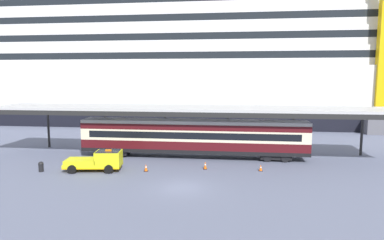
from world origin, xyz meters
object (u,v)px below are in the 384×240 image
(train_carriage, at_px, (193,136))
(traffic_cone_near, at_px, (261,168))
(traffic_cone_far, at_px, (146,168))
(cruise_ship, at_px, (126,49))
(quay_bollard, at_px, (41,166))
(service_truck, at_px, (99,160))
(traffic_cone_mid, at_px, (205,165))

(train_carriage, xyz_separation_m, traffic_cone_near, (6.92, -4.68, -2.01))
(traffic_cone_near, xyz_separation_m, traffic_cone_far, (-10.61, -1.41, 0.05))
(cruise_ship, relative_size, quay_bollard, 155.59)
(service_truck, distance_m, traffic_cone_mid, 10.01)
(traffic_cone_mid, bearing_deg, cruise_ship, 117.98)
(traffic_cone_near, xyz_separation_m, quay_bollard, (-20.25, -2.69, 0.22))
(traffic_cone_mid, height_order, traffic_cone_far, traffic_cone_mid)
(cruise_ship, bearing_deg, service_truck, -76.27)
(traffic_cone_far, relative_size, quay_bollard, 0.75)
(traffic_cone_near, bearing_deg, train_carriage, 145.93)
(traffic_cone_mid, bearing_deg, traffic_cone_near, 0.10)
(train_carriage, xyz_separation_m, traffic_cone_mid, (1.72, -4.69, -1.93))
(traffic_cone_near, bearing_deg, quay_bollard, -172.43)
(traffic_cone_near, xyz_separation_m, traffic_cone_mid, (-5.20, -0.01, 0.08))
(traffic_cone_far, bearing_deg, cruise_ship, 110.08)
(cruise_ship, height_order, quay_bollard, cruise_ship)
(quay_bollard, bearing_deg, service_truck, 10.69)
(service_truck, xyz_separation_m, traffic_cone_far, (4.43, 0.30, -0.64))
(traffic_cone_near, height_order, traffic_cone_mid, traffic_cone_mid)
(train_carriage, height_order, quay_bollard, train_carriage)
(cruise_ship, relative_size, traffic_cone_near, 243.39)
(train_carriage, distance_m, traffic_cone_near, 8.59)
(traffic_cone_near, distance_m, traffic_cone_far, 10.71)
(quay_bollard, bearing_deg, train_carriage, 28.92)
(train_carriage, height_order, service_truck, train_carriage)
(traffic_cone_near, bearing_deg, service_truck, -173.52)
(traffic_cone_far, height_order, quay_bollard, quay_bollard)
(cruise_ship, height_order, traffic_cone_mid, cruise_ship)
(service_truck, xyz_separation_m, traffic_cone_near, (15.04, 1.71, -0.69))
(service_truck, bearing_deg, traffic_cone_mid, 9.79)
(service_truck, bearing_deg, traffic_cone_far, 3.84)
(train_carriage, relative_size, service_truck, 4.49)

